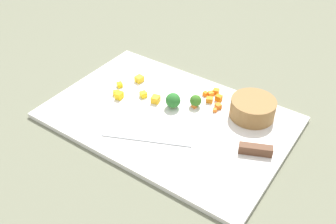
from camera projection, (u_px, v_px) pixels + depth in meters
The scene contains 21 objects.
ground_plane at pixel (168, 119), 0.89m from camera, with size 4.00×4.00×0.00m, color #6A6D57.
cutting_board at pixel (168, 117), 0.89m from camera, with size 0.55×0.37×0.01m, color white.
prep_bowl at pixel (253, 108), 0.87m from camera, with size 0.10×0.10×0.04m, color olive.
chef_knife at pixel (215, 144), 0.80m from camera, with size 0.35×0.17×0.02m.
carrot_dice_0 at pixel (209, 100), 0.92m from camera, with size 0.02×0.01×0.01m, color orange.
carrot_dice_1 at pixel (216, 91), 0.95m from camera, with size 0.01×0.01×0.01m, color orange.
carrot_dice_2 at pixel (218, 106), 0.90m from camera, with size 0.01×0.01×0.01m, color orange.
carrot_dice_3 at pixel (205, 94), 0.95m from camera, with size 0.01×0.01×0.01m, color orange.
carrot_dice_4 at pixel (211, 93), 0.95m from camera, with size 0.01×0.01×0.01m, color orange.
carrot_dice_5 at pixel (219, 98), 0.93m from camera, with size 0.01×0.02×0.01m, color orange.
carrot_dice_6 at pixel (215, 110), 0.90m from camera, with size 0.01×0.01×0.01m, color orange.
carrot_dice_7 at pixel (194, 106), 0.91m from camera, with size 0.01×0.01×0.01m, color orange.
carrot_dice_8 at pixel (196, 99), 0.93m from camera, with size 0.01×0.01×0.01m, color orange.
pepper_dice_0 at pixel (120, 85), 0.98m from camera, with size 0.01×0.01×0.01m, color yellow.
pepper_dice_1 at pixel (143, 94), 0.94m from camera, with size 0.02×0.02×0.01m, color yellow.
pepper_dice_2 at pixel (119, 95), 0.94m from camera, with size 0.02×0.02×0.02m, color yellow.
pepper_dice_3 at pixel (116, 93), 0.95m from camera, with size 0.01×0.01×0.01m, color yellow.
pepper_dice_4 at pixel (139, 79), 0.99m from camera, with size 0.02×0.02×0.02m, color yellow.
pepper_dice_5 at pixel (156, 99), 0.92m from camera, with size 0.02×0.02×0.02m, color yellow.
broccoli_floret_0 at pixel (173, 101), 0.90m from camera, with size 0.04×0.04×0.04m.
broccoli_floret_1 at pixel (196, 101), 0.90m from camera, with size 0.03×0.03×0.03m.
Camera 1 is at (-0.39, 0.57, 0.57)m, focal length 40.48 mm.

